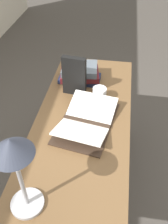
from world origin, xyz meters
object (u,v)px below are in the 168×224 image
object	(u,v)px
open_book	(87,121)
book_stack_tall	(80,73)
reading_lamp	(15,159)
coffee_mug	(99,94)
book_standing_upright	(74,76)

from	to	relation	value
open_book	book_stack_tall	size ratio (longest dim) A/B	1.67
reading_lamp	coffee_mug	size ratio (longest dim) A/B	3.60
open_book	coffee_mug	distance (m)	0.25
book_stack_tall	reading_lamp	world-z (taller)	reading_lamp
open_book	reading_lamp	bearing A→B (deg)	171.51
book_stack_tall	book_standing_upright	size ratio (longest dim) A/B	1.10
open_book	book_stack_tall	bearing A→B (deg)	24.44
coffee_mug	reading_lamp	bearing A→B (deg)	163.61
book_standing_upright	reading_lamp	distance (m)	0.87
open_book	reading_lamp	world-z (taller)	reading_lamp
book_standing_upright	book_stack_tall	bearing A→B (deg)	4.29
book_stack_tall	book_standing_upright	world-z (taller)	book_standing_upright
book_stack_tall	book_standing_upright	distance (m)	0.18
book_stack_tall	book_standing_upright	xyz separation A→B (m)	(-0.16, 0.01, 0.08)
reading_lamp	open_book	bearing A→B (deg)	-18.30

